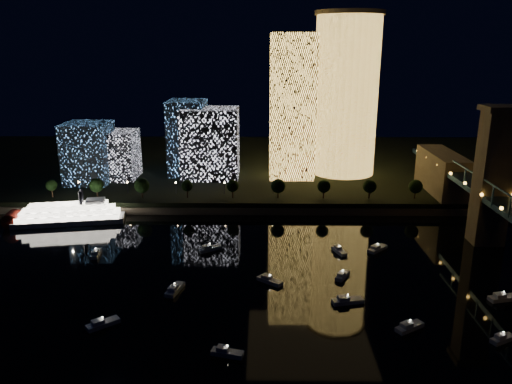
% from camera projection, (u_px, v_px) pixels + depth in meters
% --- Properties ---
extents(ground, '(520.00, 520.00, 0.00)m').
position_uv_depth(ground, '(323.00, 310.00, 136.66)').
color(ground, black).
rests_on(ground, ground).
extents(far_bank, '(420.00, 160.00, 5.00)m').
position_uv_depth(far_bank, '(292.00, 166.00, 289.37)').
color(far_bank, black).
rests_on(far_bank, ground).
extents(seawall, '(420.00, 6.00, 3.00)m').
position_uv_depth(seawall, '(302.00, 210.00, 214.86)').
color(seawall, '#6B5E4C').
rests_on(seawall, ground).
extents(tower_cylindrical, '(34.00, 34.00, 80.83)m').
position_uv_depth(tower_cylindrical, '(346.00, 95.00, 252.74)').
color(tower_cylindrical, '#F2B74D').
rests_on(tower_cylindrical, far_bank).
extents(tower_rectangular, '(22.15, 22.15, 70.47)m').
position_uv_depth(tower_rectangular, '(292.00, 107.00, 247.35)').
color(tower_rectangular, '#F2B74D').
rests_on(tower_rectangular, far_bank).
extents(midrise_blocks, '(82.83, 42.69, 37.68)m').
position_uv_depth(midrise_blocks, '(162.00, 145.00, 251.25)').
color(midrise_blocks, silver).
rests_on(midrise_blocks, far_bank).
extents(riverboat, '(47.54, 17.59, 14.05)m').
position_uv_depth(riverboat, '(64.00, 215.00, 202.26)').
color(riverboat, silver).
rests_on(riverboat, ground).
extents(motorboats, '(132.12, 68.96, 2.78)m').
position_uv_depth(motorboats, '(293.00, 286.00, 148.65)').
color(motorboats, silver).
rests_on(motorboats, ground).
extents(esplanade_trees, '(165.57, 6.61, 8.81)m').
position_uv_depth(esplanade_trees, '(237.00, 186.00, 218.44)').
color(esplanade_trees, black).
rests_on(esplanade_trees, far_bank).
extents(street_lamps, '(132.70, 0.70, 5.65)m').
position_uv_depth(street_lamps, '(225.00, 185.00, 224.68)').
color(street_lamps, black).
rests_on(street_lamps, far_bank).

